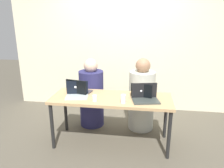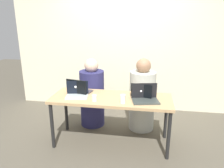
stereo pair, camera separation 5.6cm
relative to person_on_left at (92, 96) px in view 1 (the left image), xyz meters
The scene contains 11 objects.
ground_plane 0.87m from the person_on_left, 51.58° to the right, with size 12.00×12.00×0.00m, color #524C3F.
back_wall 1.27m from the person_on_left, 64.72° to the left, with size 4.50×0.10×2.62m, color beige.
desk 0.71m from the person_on_left, 51.58° to the right, with size 1.73×0.65×0.74m.
person_on_left is the anchor object (origin of this frame).
person_on_right 0.86m from the person_on_left, ahead, with size 0.47×0.47×1.22m.
laptop_front_left 0.65m from the person_on_left, 96.35° to the right, with size 0.35×0.28×0.21m.
laptop_back_right 1.01m from the person_on_left, 27.28° to the right, with size 0.35×0.29×0.21m.
laptop_back_left 0.52m from the person_on_left, 100.75° to the right, with size 0.37×0.30×0.23m.
laptop_front_right 1.12m from the person_on_left, 33.32° to the right, with size 0.40×0.31×0.23m.
water_glass_right 1.00m from the person_on_left, 49.87° to the right, with size 0.07×0.07×0.12m.
water_glass_left 0.80m from the person_on_left, 72.66° to the right, with size 0.06×0.06×0.09m.
Camera 1 is at (0.45, -2.92, 1.85)m, focal length 35.00 mm.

